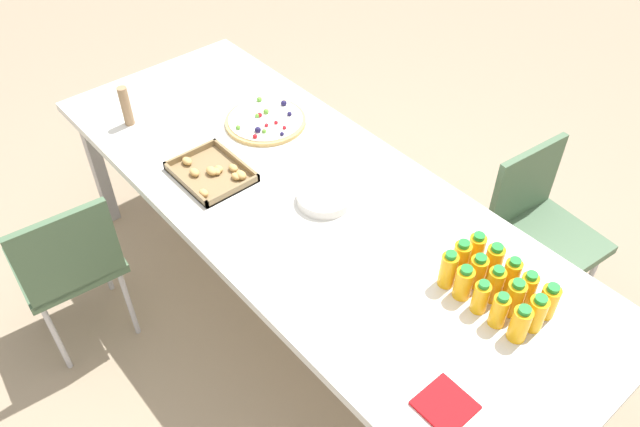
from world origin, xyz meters
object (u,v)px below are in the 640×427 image
Objects in this scene: chair_far_right at (68,261)px; juice_bottle_14 at (448,270)px; juice_bottle_1 at (528,288)px; juice_bottle_7 at (495,285)px; fruit_pizza at (266,121)px; juice_bottle_2 at (511,275)px; juice_bottle_9 at (461,258)px; juice_bottle_0 at (548,301)px; juice_bottle_5 at (536,313)px; chair_near_left at (539,224)px; napkin_stack at (445,405)px; juice_bottle_4 at (476,249)px; juice_bottle_11 at (499,310)px; juice_bottle_6 at (514,298)px; plate_stack at (324,198)px; party_table at (308,207)px; juice_bottle_12 at (481,297)px; snack_tray at (213,173)px; cardboard_tube at (126,106)px; juice_bottle_10 at (520,324)px; juice_bottle_3 at (494,261)px; juice_bottle_8 at (478,271)px; juice_bottle_13 at (464,283)px.

juice_bottle_14 is at bearing -47.50° from chair_far_right.
juice_bottle_1 is (-1.40, -1.04, 0.29)m from chair_far_right.
juice_bottle_7 is at bearing -48.59° from chair_far_right.
chair_far_right is 2.27× the size of fruit_pizza.
juice_bottle_2 reaches higher than juice_bottle_1.
fruit_pizza is at bearing -1.32° from juice_bottle_9.
juice_bottle_2 is (0.15, 0.00, 0.00)m from juice_bottle_0.
juice_bottle_5 reaches higher than juice_bottle_1.
napkin_stack is at bearing 24.97° from chair_near_left.
juice_bottle_11 is at bearing 144.80° from juice_bottle_4.
plate_stack is at bearing 7.94° from juice_bottle_6.
party_table is 0.97m from juice_bottle_5.
juice_bottle_1 and juice_bottle_12 have the same top height.
fruit_pizza is (1.38, 0.04, -0.05)m from juice_bottle_1.
juice_bottle_6 is 1.00× the size of juice_bottle_7.
snack_tray is (1.30, 0.43, -0.05)m from juice_bottle_0.
napkin_stack is at bearing 131.09° from juice_bottle_14.
chair_far_right is 0.73m from cardboard_tube.
juice_bottle_7 is at bearing -23.95° from juice_bottle_10.
juice_bottle_10 is 1.46m from fruit_pizza.
juice_bottle_9 is 1.06× the size of juice_bottle_11.
juice_bottle_7 is (-1.32, -0.97, 0.30)m from chair_far_right.
plate_stack is 1.45× the size of napkin_stack.
juice_bottle_9 is (0.23, 0.07, 0.01)m from juice_bottle_1.
juice_bottle_9 reaches higher than juice_bottle_10.
juice_bottle_11 is (-0.14, 0.15, -0.00)m from juice_bottle_3.
juice_bottle_8 is (0.08, 0.07, -0.00)m from juice_bottle_2.
juice_bottle_7 is at bearing -43.44° from juice_bottle_11.
chair_far_right is 1.73m from juice_bottle_6.
juice_bottle_8 is (0.23, -0.00, -0.01)m from juice_bottle_5.
juice_bottle_14 is at bearing 1.06° from juice_bottle_13.
chair_near_left is at bearing -63.59° from juice_bottle_10.
juice_bottle_11 is at bearing -166.93° from snack_tray.
juice_bottle_0 is 0.91× the size of juice_bottle_14.
juice_bottle_4 is (0.22, -0.01, 0.00)m from juice_bottle_1.
juice_bottle_7 is at bearing 177.24° from juice_bottle_9.
snack_tray is at bearing 12.51° from juice_bottle_10.
juice_bottle_11 is at bearing 114.01° from juice_bottle_2.
juice_bottle_0 is 1.46m from fruit_pizza.
juice_bottle_13 is (0.07, 0.07, -0.01)m from juice_bottle_7.
juice_bottle_5 is (-0.15, 0.07, 0.00)m from juice_bottle_2.
party_table is 0.54m from fruit_pizza.
juice_bottle_0 is at bearing -153.53° from juice_bottle_14.
chair_near_left is 0.80m from juice_bottle_14.
juice_bottle_6 reaches higher than juice_bottle_4.
juice_bottle_9 is 1.10× the size of juice_bottle_12.
juice_bottle_1 is 1.00× the size of juice_bottle_12.
juice_bottle_10 is 0.66× the size of plate_stack.
chair_near_left is 0.82m from juice_bottle_5.
juice_bottle_13 is (-0.00, 0.08, 0.00)m from juice_bottle_8.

